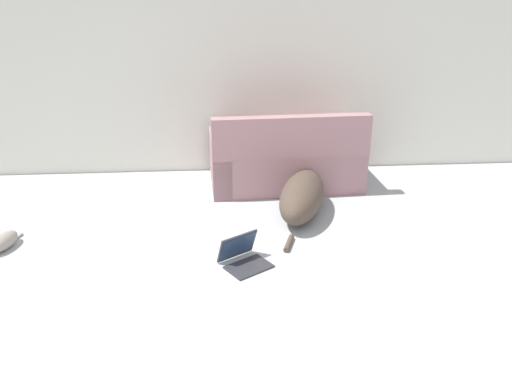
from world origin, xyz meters
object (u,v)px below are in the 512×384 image
at_px(couch, 285,161).
at_px(cat, 2,243).
at_px(laptop_open, 242,255).
at_px(dog, 303,195).

bearing_deg(couch, cat, 23.89).
bearing_deg(laptop_open, dog, 22.16).
relative_size(dog, laptop_open, 3.10).
height_order(cat, laptop_open, laptop_open).
distance_m(cat, laptop_open, 2.08).
relative_size(dog, cat, 2.94).
xyz_separation_m(cat, laptop_open, (2.05, -0.37, 0.01)).
bearing_deg(couch, dog, 92.98).
bearing_deg(dog, cat, 120.12).
bearing_deg(cat, couch, 131.01).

